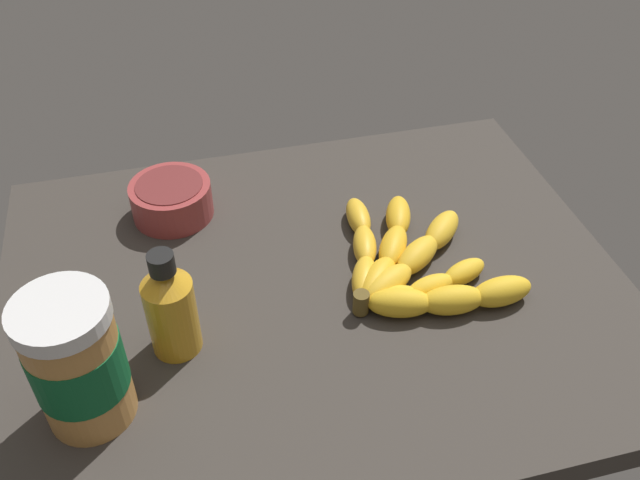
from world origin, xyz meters
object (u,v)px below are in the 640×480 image
object	(u,v)px
banana_bunch	(410,266)
small_bowl	(171,199)
peanut_butter_jar	(77,362)
honey_bottle	(171,308)

from	to	relation	value
banana_bunch	small_bowl	xyz separation A→B (cm)	(28.52, -20.34, 1.02)
peanut_butter_jar	small_bowl	distance (cm)	34.00
peanut_butter_jar	small_bowl	world-z (taller)	peanut_butter_jar
honey_bottle	small_bowl	size ratio (longest dim) A/B	1.25
peanut_butter_jar	small_bowl	xyz separation A→B (cm)	(-11.29, -31.63, -5.32)
honey_bottle	small_bowl	xyz separation A→B (cm)	(-1.71, -24.73, -3.57)
banana_bunch	honey_bottle	world-z (taller)	honey_bottle
peanut_butter_jar	honey_bottle	size ratio (longest dim) A/B	1.13
banana_bunch	small_bowl	world-z (taller)	small_bowl
banana_bunch	peanut_butter_jar	xyz separation A→B (cm)	(39.80, 11.29, 6.35)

